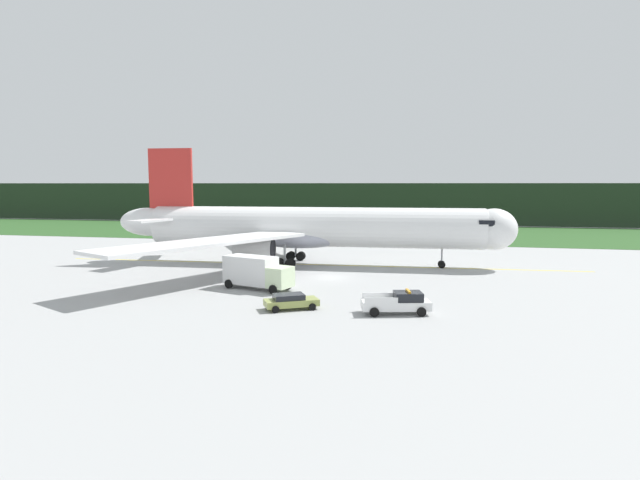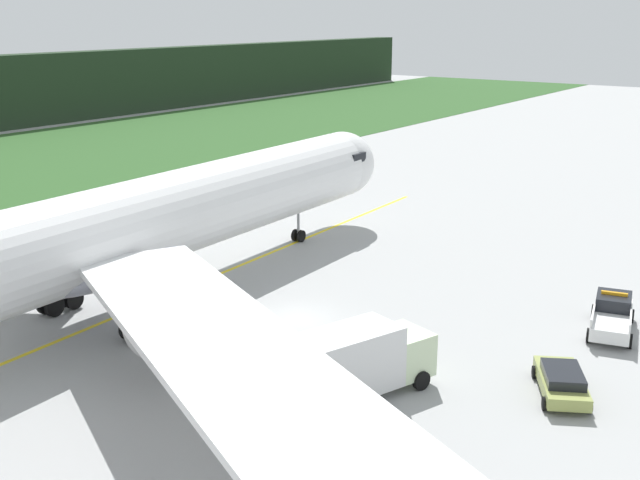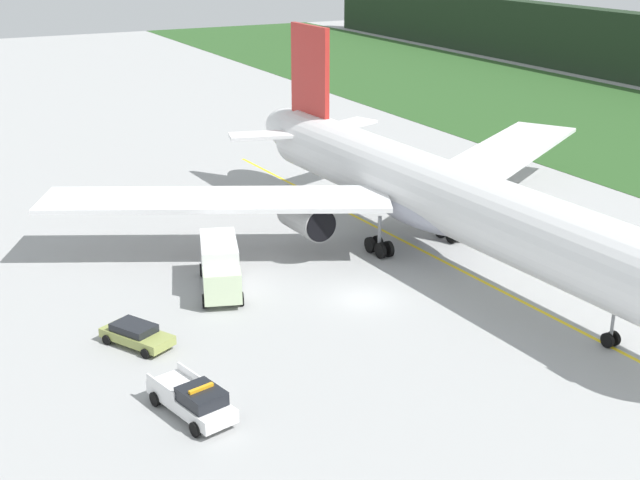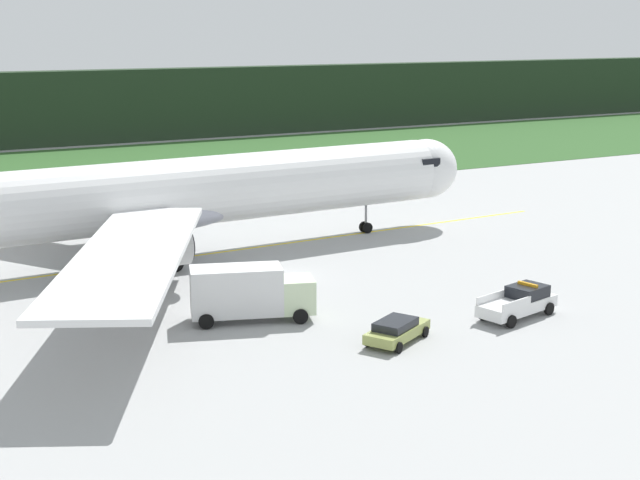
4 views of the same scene
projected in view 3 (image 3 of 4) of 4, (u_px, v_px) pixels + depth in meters
name	position (u px, v px, depth m)	size (l,w,h in m)	color
ground	(363.00, 299.00, 56.86)	(320.00, 320.00, 0.00)	#9EA09F
taxiway_centerline_main	(440.00, 259.00, 63.56)	(68.18, 0.30, 0.01)	yellow
airliner	(435.00, 194.00, 62.73)	(52.17, 52.58, 15.16)	silver
ops_pickup_truck	(193.00, 399.00, 42.95)	(5.80, 3.20, 1.94)	white
catering_truck	(220.00, 265.00, 57.77)	(7.60, 4.57, 3.42)	beige
staff_car	(136.00, 334.00, 50.31)	(4.80, 3.76, 1.30)	#909B4D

